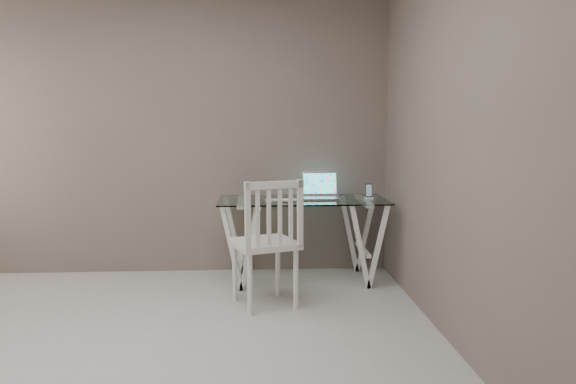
# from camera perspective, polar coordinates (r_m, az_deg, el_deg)

# --- Properties ---
(room) EXTENTS (4.50, 4.52, 2.71)m
(room) POSITION_cam_1_polar(r_m,az_deg,el_deg) (3.23, -18.11, 11.77)
(room) COLOR #ACA9A5
(room) RESTS_ON ground
(desk) EXTENTS (1.50, 0.70, 0.75)m
(desk) POSITION_cam_1_polar(r_m,az_deg,el_deg) (5.08, 1.50, -4.79)
(desk) COLOR silver
(desk) RESTS_ON ground
(chair) EXTENTS (0.59, 0.59, 1.01)m
(chair) POSITION_cam_1_polar(r_m,az_deg,el_deg) (4.30, -2.02, -4.67)
(chair) COLOR silver
(chair) RESTS_ON ground
(laptop) EXTENTS (0.34, 0.30, 0.23)m
(laptop) POSITION_cam_1_polar(r_m,az_deg,el_deg) (5.10, 3.35, 0.02)
(laptop) COLOR #B4B4B8
(laptop) RESTS_ON desk
(keyboard) EXTENTS (0.31, 0.13, 0.01)m
(keyboard) POSITION_cam_1_polar(r_m,az_deg,el_deg) (4.92, -0.60, -0.83)
(keyboard) COLOR silver
(keyboard) RESTS_ON desk
(mouse) EXTENTS (0.10, 0.06, 0.03)m
(mouse) POSITION_cam_1_polar(r_m,az_deg,el_deg) (4.83, 0.01, -0.85)
(mouse) COLOR white
(mouse) RESTS_ON desk
(phone_dock) EXTENTS (0.07, 0.07, 0.14)m
(phone_dock) POSITION_cam_1_polar(r_m,az_deg,el_deg) (5.09, 8.21, -0.27)
(phone_dock) COLOR white
(phone_dock) RESTS_ON desk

